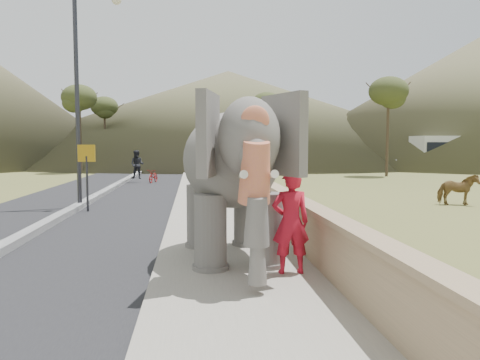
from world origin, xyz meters
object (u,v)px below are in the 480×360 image
at_px(lamppost, 85,77).
at_px(elephant_and_man, 232,182).
at_px(motorcyclist, 144,169).
at_px(cow, 458,190).

height_order(lamppost, elephant_and_man, lamppost).
xyz_separation_m(elephant_and_man, motorcyclist, (-3.80, 19.82, -0.83)).
distance_m(elephant_and_man, motorcyclist, 20.19).
height_order(cow, elephant_and_man, elephant_and_man).
bearing_deg(motorcyclist, lamppost, -94.62).
relative_size(cow, motorcyclist, 0.73).
bearing_deg(elephant_and_man, lamppost, 118.82).
bearing_deg(lamppost, motorcyclist, 85.38).
bearing_deg(lamppost, elephant_and_man, -61.18).
distance_m(cow, elephant_and_man, 12.59).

